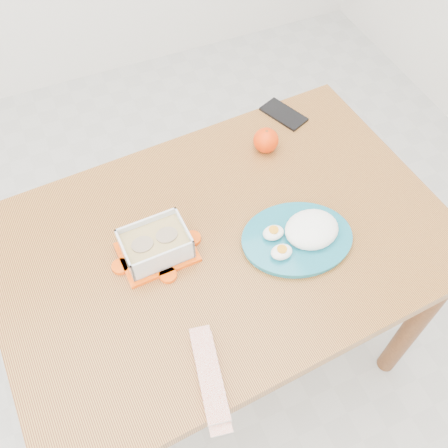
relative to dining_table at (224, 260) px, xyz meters
name	(u,v)px	position (x,y,z in m)	size (l,w,h in m)	color
ground	(176,367)	(-0.18, 0.01, -0.64)	(3.50, 3.50, 0.00)	#B7B7B2
dining_table	(224,260)	(0.00, 0.00, 0.00)	(1.17, 0.82, 0.75)	#AF7C31
food_container	(156,245)	(-0.17, 0.02, 0.14)	(0.18, 0.14, 0.08)	#FF4F07
orange_fruit	(266,140)	(0.23, 0.23, 0.14)	(0.07, 0.07, 0.07)	#F03104
rice_plate	(302,234)	(0.17, -0.08, 0.13)	(0.32, 0.32, 0.07)	#176C7F
candy_bar	(210,377)	(-0.17, -0.31, 0.12)	(0.19, 0.05, 0.02)	red
smartphone	(284,114)	(0.34, 0.34, 0.11)	(0.07, 0.14, 0.01)	black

